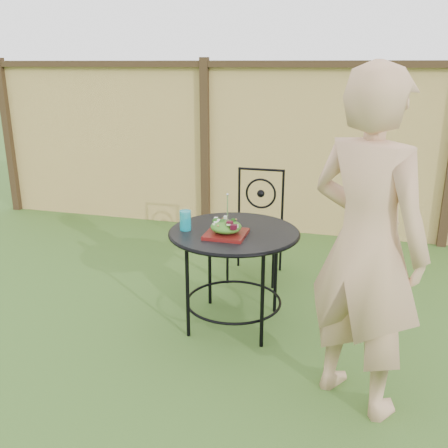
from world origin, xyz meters
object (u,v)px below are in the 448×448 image
(patio_table, at_px, (234,249))
(patio_chair, at_px, (257,221))
(diner, at_px, (366,246))
(salad_plate, at_px, (226,234))

(patio_table, height_order, patio_chair, patio_chair)
(diner, relative_size, salad_plate, 6.89)
(diner, distance_m, salad_plate, 1.07)
(patio_chair, height_order, diner, diner)
(patio_table, height_order, salad_plate, salad_plate)
(diner, height_order, salad_plate, diner)
(salad_plate, bearing_deg, patio_table, 77.66)
(patio_chair, bearing_deg, salad_plate, -89.89)
(patio_chair, height_order, salad_plate, patio_chair)
(patio_chair, relative_size, diner, 0.51)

